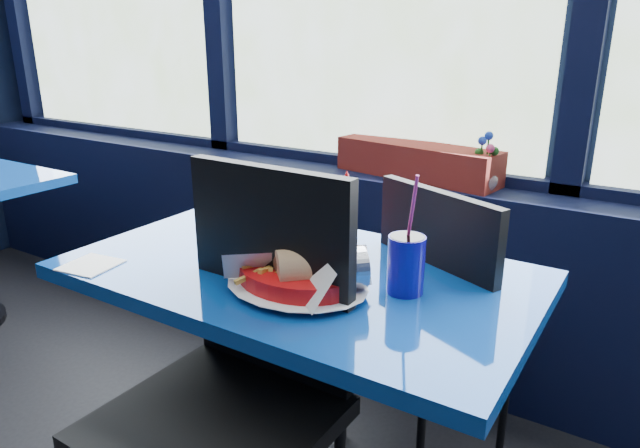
{
  "coord_description": "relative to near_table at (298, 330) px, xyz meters",
  "views": [
    {
      "loc": [
        1.08,
        0.88,
        1.32
      ],
      "look_at": [
        0.38,
        1.98,
        0.89
      ],
      "focal_mm": 32.0,
      "sensor_mm": 36.0,
      "label": 1
    }
  ],
  "objects": [
    {
      "name": "window_sill",
      "position": [
        -0.3,
        0.87,
        -0.17
      ],
      "size": [
        5.0,
        0.26,
        0.8
      ],
      "primitive_type": "cube",
      "color": "black",
      "rests_on": "ground"
    },
    {
      "name": "soda_cup",
      "position": [
        0.3,
        0.01,
        0.25
      ],
      "size": [
        0.09,
        0.09,
        0.29
      ],
      "rotation": [
        0.0,
        0.0,
        0.14
      ],
      "color": "#120D94",
      "rests_on": "near_table"
    },
    {
      "name": "ketchup_bottle",
      "position": [
        0.02,
        0.21,
        0.28
      ],
      "size": [
        0.06,
        0.06,
        0.22
      ],
      "color": "red",
      "rests_on": "near_table"
    },
    {
      "name": "food_basket",
      "position": [
        0.08,
        -0.11,
        0.22
      ],
      "size": [
        0.38,
        0.38,
        0.11
      ],
      "rotation": [
        0.0,
        0.0,
        0.35
      ],
      "color": "red",
      "rests_on": "near_table"
    },
    {
      "name": "near_table",
      "position": [
        0.0,
        0.0,
        0.0
      ],
      "size": [
        1.2,
        0.7,
        0.75
      ],
      "color": "black",
      "rests_on": "ground"
    },
    {
      "name": "chair_near_front",
      "position": [
        0.02,
        -0.27,
        0.03
      ],
      "size": [
        0.48,
        0.49,
        1.04
      ],
      "rotation": [
        0.0,
        0.0,
        -0.02
      ],
      "color": "black",
      "rests_on": "ground"
    },
    {
      "name": "planter_box",
      "position": [
        -0.05,
        0.88,
        0.3
      ],
      "size": [
        0.67,
        0.27,
        0.13
      ],
      "primitive_type": "cube",
      "rotation": [
        0.0,
        0.0,
        -0.17
      ],
      "color": "maroon",
      "rests_on": "window_sill"
    },
    {
      "name": "napkin",
      "position": [
        -0.46,
        -0.28,
        0.18
      ],
      "size": [
        0.15,
        0.15,
        0.0
      ],
      "primitive_type": "cube",
      "rotation": [
        0.0,
        0.0,
        0.14
      ],
      "color": "white",
      "rests_on": "near_table"
    },
    {
      "name": "flower_vase",
      "position": [
        0.23,
        0.82,
        0.3
      ],
      "size": [
        0.12,
        0.12,
        0.21
      ],
      "rotation": [
        0.0,
        0.0,
        -0.17
      ],
      "color": "silver",
      "rests_on": "window_sill"
    },
    {
      "name": "chair_near_back",
      "position": [
        0.24,
        0.32,
        -0.02
      ],
      "size": [
        0.56,
        0.56,
        0.95
      ],
      "rotation": [
        0.0,
        0.0,
        2.73
      ],
      "color": "black",
      "rests_on": "ground"
    }
  ]
}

